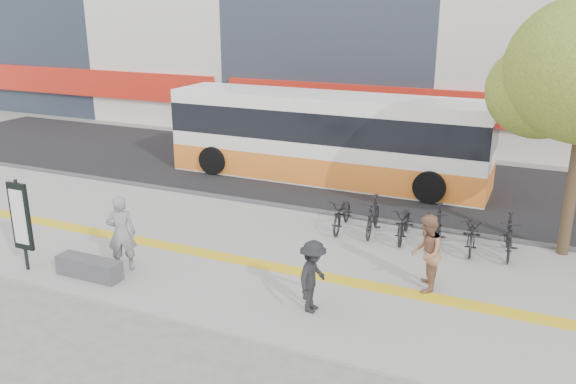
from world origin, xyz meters
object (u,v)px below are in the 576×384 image
at_px(bus, 326,140).
at_px(pedestrian_tan, 426,253).
at_px(pedestrian_dark, 313,277).
at_px(seated_woman, 121,233).
at_px(bench, 89,268).
at_px(signboard, 20,218).

xyz_separation_m(bus, pedestrian_tan, (5.05, -7.18, -0.53)).
bearing_deg(pedestrian_dark, seated_woman, 91.50).
xyz_separation_m(seated_woman, pedestrian_tan, (6.61, 1.88, -0.05)).
bearing_deg(bus, bench, -101.74).
xyz_separation_m(signboard, pedestrian_tan, (8.67, 2.83, -0.43)).
bearing_deg(pedestrian_tan, seated_woman, -83.08).
relative_size(signboard, pedestrian_tan, 1.29).
bearing_deg(bus, pedestrian_dark, -70.55).
bearing_deg(seated_woman, pedestrian_tan, 165.73).
height_order(bench, bus, bus).
height_order(signboard, seated_woman, signboard).
height_order(bench, pedestrian_dark, pedestrian_dark).
bearing_deg(signboard, seated_woman, 24.86).
distance_m(signboard, pedestrian_tan, 9.13).
height_order(bench, pedestrian_tan, pedestrian_tan).
distance_m(bench, pedestrian_dark, 5.28).
distance_m(signboard, seated_woman, 2.30).
bearing_deg(bench, pedestrian_dark, 7.26).
xyz_separation_m(bench, signboard, (-1.60, -0.31, 1.06)).
distance_m(bench, bus, 9.98).
relative_size(bus, pedestrian_dark, 7.43).
bearing_deg(signboard, pedestrian_dark, 8.10).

